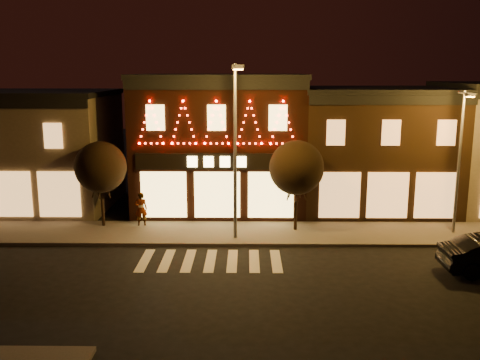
{
  "coord_description": "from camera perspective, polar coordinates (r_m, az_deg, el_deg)",
  "views": [
    {
      "loc": [
        1.65,
        -19.04,
        8.51
      ],
      "look_at": [
        1.35,
        4.0,
        3.77
      ],
      "focal_mm": 39.89,
      "sensor_mm": 36.0,
      "label": 1
    }
  ],
  "objects": [
    {
      "name": "building_left",
      "position": [
        36.46,
        -22.99,
        3.06
      ],
      "size": [
        12.2,
        8.28,
        7.3
      ],
      "color": "#6A5F4B",
      "rests_on": "ground"
    },
    {
      "name": "streetlamp_right",
      "position": [
        29.29,
        22.53,
        2.83
      ],
      "size": [
        0.63,
        1.69,
        7.38
      ],
      "rotation": [
        0.0,
        0.0,
        0.21
      ],
      "color": "#59595E",
      "rests_on": "sidewalk_far"
    },
    {
      "name": "sidewalk_far",
      "position": [
        28.33,
        1.42,
        -5.7
      ],
      "size": [
        44.0,
        4.0,
        0.15
      ],
      "primitive_type": "cube",
      "color": "#47423D",
      "rests_on": "ground"
    },
    {
      "name": "ground",
      "position": [
        20.92,
        -3.94,
        -12.41
      ],
      "size": [
        120.0,
        120.0,
        0.0
      ],
      "primitive_type": "plane",
      "color": "black",
      "rests_on": "ground"
    },
    {
      "name": "tree_right",
      "position": [
        28.06,
        6.06,
        1.31
      ],
      "size": [
        2.88,
        2.88,
        4.81
      ],
      "rotation": [
        0.0,
        0.0,
        0.01
      ],
      "color": "black",
      "rests_on": "sidewalk_far"
    },
    {
      "name": "building_pulp",
      "position": [
        33.34,
        -2.11,
        4.13
      ],
      "size": [
        10.2,
        8.34,
        8.3
      ],
      "color": "black",
      "rests_on": "ground"
    },
    {
      "name": "streetlamp_mid",
      "position": [
        26.03,
        -0.48,
        4.43
      ],
      "size": [
        0.57,
        2.0,
        8.69
      ],
      "rotation": [
        0.0,
        0.0,
        -0.1
      ],
      "color": "#59595E",
      "rests_on": "sidewalk_far"
    },
    {
      "name": "pedestrian",
      "position": [
        29.73,
        -10.53,
        -3.06
      ],
      "size": [
        0.74,
        0.55,
        1.85
      ],
      "primitive_type": "imported",
      "rotation": [
        0.0,
        0.0,
        3.31
      ],
      "color": "gray",
      "rests_on": "sidewalk_far"
    },
    {
      "name": "tree_left",
      "position": [
        29.65,
        -14.68,
        1.33
      ],
      "size": [
        2.78,
        2.78,
        4.65
      ],
      "rotation": [
        0.0,
        0.0,
        -0.09
      ],
      "color": "black",
      "rests_on": "sidewalk_far"
    },
    {
      "name": "building_right_a",
      "position": [
        34.28,
        14.0,
        3.32
      ],
      "size": [
        9.2,
        8.28,
        7.5
      ],
      "color": "#382313",
      "rests_on": "ground"
    }
  ]
}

